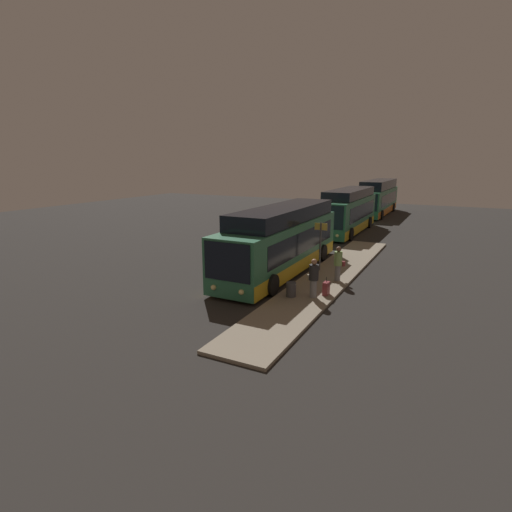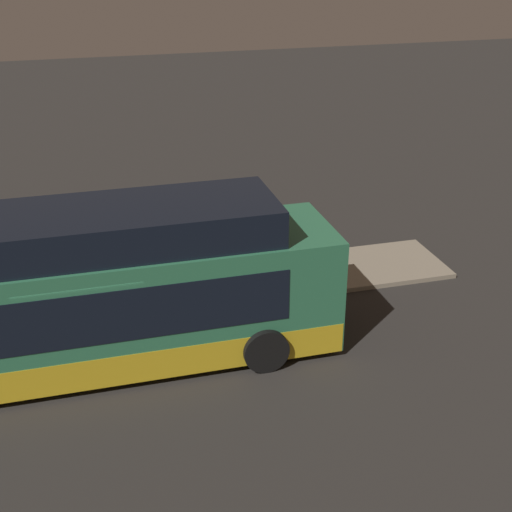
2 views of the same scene
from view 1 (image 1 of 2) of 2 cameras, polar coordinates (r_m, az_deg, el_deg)
The scene contains 10 objects.
ground at distance 22.14m, azimuth 3.32°, elevation -2.29°, with size 80.00×80.00×0.00m, color #2B2826.
platform at distance 21.18m, azimuth 10.31°, elevation -3.05°, with size 20.00×2.43×0.13m.
bus_lead at distance 21.90m, azimuth 3.69°, elevation 1.87°, with size 11.43×2.83×3.59m.
bus_second at distance 35.01m, azimuth 12.99°, elevation 6.03°, with size 10.62×2.73×3.65m.
bus_third at distance 47.67m, azimuth 16.99°, elevation 7.76°, with size 11.81×2.79×3.82m.
passenger_boarding at distance 17.66m, azimuth 8.23°, elevation -2.98°, with size 0.66×0.67×1.74m.
passenger_waiting at distance 20.29m, azimuth 11.67°, elevation -0.91°, with size 0.66×0.58×1.76m.
suitcase at distance 18.26m, azimuth 9.99°, elevation -4.57°, with size 0.42×0.23×0.83m.
sign_post at distance 21.88m, azimuth 9.18°, elevation 2.13°, with size 0.10×0.69×2.67m.
trash_bin at distance 17.82m, azimuth 5.03°, elevation -4.78°, with size 0.44×0.44×0.65m.
Camera 1 is at (19.48, 8.61, 6.05)m, focal length 28.00 mm.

